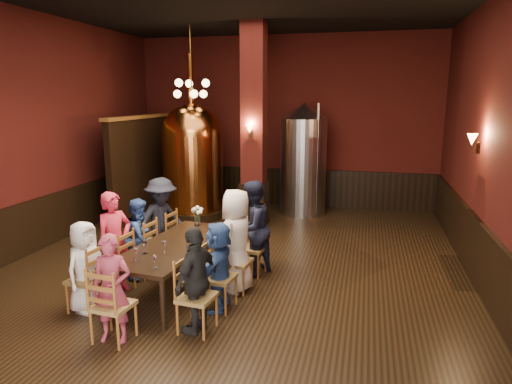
% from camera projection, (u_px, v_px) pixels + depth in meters
% --- Properties ---
extents(room, '(10.00, 10.02, 4.50)m').
position_uv_depth(room, '(230.00, 139.00, 7.42)').
color(room, black).
rests_on(room, ground).
extents(wainscot_right, '(0.08, 9.90, 1.00)m').
position_uv_depth(wainscot_right, '(484.00, 261.00, 6.86)').
color(wainscot_right, black).
rests_on(wainscot_right, ground).
extents(wainscot_back, '(7.90, 0.08, 1.00)m').
position_uv_depth(wainscot_back, '(284.00, 187.00, 12.49)').
color(wainscot_back, black).
rests_on(wainscot_back, ground).
extents(wainscot_left, '(0.08, 9.90, 1.00)m').
position_uv_depth(wainscot_left, '(33.00, 226.00, 8.70)').
color(wainscot_left, black).
rests_on(wainscot_left, ground).
extents(column, '(0.58, 0.58, 4.50)m').
position_uv_depth(column, '(254.00, 127.00, 10.15)').
color(column, '#44130E').
rests_on(column, ground).
extents(partition, '(0.22, 3.50, 2.40)m').
position_uv_depth(partition, '(146.00, 167.00, 11.42)').
color(partition, black).
rests_on(partition, ground).
extents(pendant_cluster, '(0.90, 0.90, 1.70)m').
position_uv_depth(pendant_cluster, '(191.00, 89.00, 10.42)').
color(pendant_cluster, '#A57226').
rests_on(pendant_cluster, room).
extents(sconce_wall, '(0.20, 0.20, 0.36)m').
position_uv_depth(sconce_wall, '(479.00, 143.00, 7.28)').
color(sconce_wall, black).
rests_on(sconce_wall, room).
extents(sconce_column, '(0.20, 0.20, 0.36)m').
position_uv_depth(sconce_column, '(251.00, 131.00, 9.87)').
color(sconce_column, black).
rests_on(sconce_column, column).
extents(dining_table, '(1.24, 2.49, 0.75)m').
position_uv_depth(dining_table, '(176.00, 248.00, 6.88)').
color(dining_table, black).
rests_on(dining_table, ground).
extents(chair_0, '(0.50, 0.50, 0.92)m').
position_uv_depth(chair_0, '(86.00, 279.00, 6.28)').
color(chair_0, brown).
rests_on(chair_0, ground).
extents(person_0, '(0.51, 0.69, 1.28)m').
position_uv_depth(person_0, '(85.00, 267.00, 6.24)').
color(person_0, white).
rests_on(person_0, ground).
extents(chair_1, '(0.50, 0.50, 0.92)m').
position_uv_depth(chair_1, '(116.00, 263.00, 6.90)').
color(chair_1, brown).
rests_on(chair_1, ground).
extents(person_1, '(0.58, 0.67, 1.55)m').
position_uv_depth(person_1, '(115.00, 243.00, 6.83)').
color(person_1, '#BF2039').
rests_on(person_1, ground).
extents(chair_2, '(0.50, 0.50, 0.92)m').
position_uv_depth(chair_2, '(141.00, 249.00, 7.51)').
color(chair_2, brown).
rests_on(chair_2, ground).
extents(person_2, '(0.41, 0.68, 1.31)m').
position_uv_depth(person_2, '(140.00, 238.00, 7.47)').
color(person_2, navy).
rests_on(person_2, ground).
extents(chair_3, '(0.50, 0.50, 0.92)m').
position_uv_depth(chair_3, '(162.00, 237.00, 8.12)').
color(chair_3, brown).
rests_on(chair_3, ground).
extents(person_3, '(0.95, 1.14, 1.54)m').
position_uv_depth(person_3, '(162.00, 221.00, 8.06)').
color(person_3, black).
rests_on(person_3, ground).
extents(chair_4, '(0.50, 0.50, 0.92)m').
position_uv_depth(chair_4, '(197.00, 297.00, 5.72)').
color(chair_4, brown).
rests_on(chair_4, ground).
extents(person_4, '(0.53, 0.86, 1.37)m').
position_uv_depth(person_4, '(196.00, 280.00, 5.67)').
color(person_4, black).
rests_on(person_4, ground).
extents(chair_5, '(0.50, 0.50, 0.92)m').
position_uv_depth(chair_5, '(219.00, 277.00, 6.34)').
color(chair_5, brown).
rests_on(chair_5, ground).
extents(person_5, '(0.38, 1.17, 1.26)m').
position_uv_depth(person_5, '(219.00, 266.00, 6.30)').
color(person_5, '#305192').
rests_on(person_5, ground).
extents(chair_6, '(0.50, 0.50, 0.92)m').
position_uv_depth(chair_6, '(237.00, 261.00, 6.95)').
color(chair_6, brown).
rests_on(chair_6, ground).
extents(person_6, '(0.60, 0.83, 1.58)m').
position_uv_depth(person_6, '(236.00, 241.00, 6.88)').
color(person_6, silver).
rests_on(person_6, ground).
extents(chair_7, '(0.50, 0.50, 0.92)m').
position_uv_depth(chair_7, '(252.00, 248.00, 7.56)').
color(chair_7, brown).
rests_on(chair_7, ground).
extents(person_7, '(0.66, 0.86, 1.59)m').
position_uv_depth(person_7, '(252.00, 228.00, 7.50)').
color(person_7, black).
rests_on(person_7, ground).
extents(chair_8, '(0.50, 0.50, 0.92)m').
position_uv_depth(chair_8, '(113.00, 305.00, 5.49)').
color(chair_8, brown).
rests_on(chair_8, ground).
extents(person_8, '(0.53, 0.39, 1.34)m').
position_uv_depth(person_8, '(112.00, 289.00, 5.45)').
color(person_8, '#963246').
rests_on(person_8, ground).
extents(copper_kettle, '(1.77, 1.77, 3.91)m').
position_uv_depth(copper_kettle, '(193.00, 159.00, 11.17)').
color(copper_kettle, black).
rests_on(copper_kettle, ground).
extents(steel_vessel, '(1.36, 1.36, 2.78)m').
position_uv_depth(steel_vessel, '(303.00, 159.00, 11.41)').
color(steel_vessel, '#B2B2B7').
rests_on(steel_vessel, ground).
extents(rose_vase, '(0.20, 0.20, 0.34)m').
position_uv_depth(rose_vase, '(197.00, 213.00, 7.79)').
color(rose_vase, white).
rests_on(rose_vase, dining_table).
extents(wine_glass_0, '(0.07, 0.07, 0.17)m').
position_uv_depth(wine_glass_0, '(136.00, 254.00, 6.15)').
color(wine_glass_0, white).
rests_on(wine_glass_0, dining_table).
extents(wine_glass_1, '(0.07, 0.07, 0.17)m').
position_uv_depth(wine_glass_1, '(196.00, 239.00, 6.80)').
color(wine_glass_1, white).
rests_on(wine_glass_1, dining_table).
extents(wine_glass_2, '(0.07, 0.07, 0.17)m').
position_uv_depth(wine_glass_2, '(144.00, 248.00, 6.41)').
color(wine_glass_2, white).
rests_on(wine_glass_2, dining_table).
extents(wine_glass_3, '(0.07, 0.07, 0.17)m').
position_uv_depth(wine_glass_3, '(164.00, 247.00, 6.45)').
color(wine_glass_3, white).
rests_on(wine_glass_3, dining_table).
extents(wine_glass_4, '(0.07, 0.07, 0.17)m').
position_uv_depth(wine_glass_4, '(145.00, 248.00, 6.42)').
color(wine_glass_4, white).
rests_on(wine_glass_4, dining_table).
extents(wine_glass_5, '(0.07, 0.07, 0.17)m').
position_uv_depth(wine_glass_5, '(155.00, 262.00, 5.87)').
color(wine_glass_5, white).
rests_on(wine_glass_5, dining_table).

